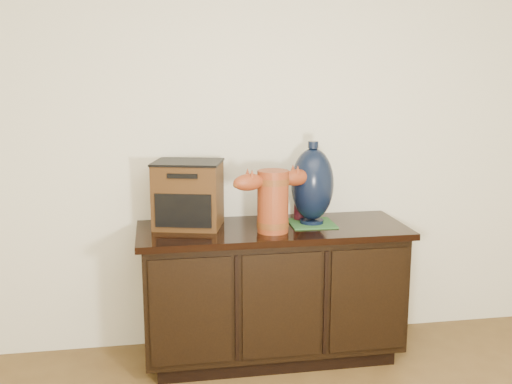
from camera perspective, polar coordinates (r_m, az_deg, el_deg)
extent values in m
plane|color=white|center=(3.43, 0.73, 6.64)|extent=(4.50, 0.00, 4.50)
cube|color=black|center=(3.51, 1.50, -14.68)|extent=(1.29, 0.45, 0.08)
cube|color=black|center=(3.37, 1.54, -9.17)|extent=(1.40, 0.50, 0.64)
cube|color=black|center=(3.27, 1.57, -3.63)|extent=(1.46, 0.56, 0.03)
cube|color=black|center=(3.08, -6.22, -11.29)|extent=(0.41, 0.01, 0.56)
cube|color=black|center=(3.14, 2.46, -10.79)|extent=(0.41, 0.01, 0.56)
cube|color=black|center=(3.26, 10.63, -10.09)|extent=(0.41, 0.01, 0.56)
cylinder|color=#963E1B|center=(3.13, 1.61, -0.90)|extent=(0.21, 0.21, 0.33)
cylinder|color=#441E0D|center=(3.15, 1.60, -3.04)|extent=(0.21, 0.21, 0.03)
cylinder|color=#441E0D|center=(3.10, 1.63, 1.07)|extent=(0.21, 0.21, 0.03)
ellipsoid|color=#963E1B|center=(3.04, -0.69, 0.94)|extent=(0.19, 0.13, 0.09)
ellipsoid|color=#963E1B|center=(3.18, 3.84, 1.38)|extent=(0.19, 0.13, 0.09)
cube|color=#422810|center=(3.26, -6.46, -0.30)|extent=(0.41, 0.36, 0.35)
cube|color=black|center=(3.13, -6.96, -1.81)|extent=(0.29, 0.08, 0.18)
cube|color=black|center=(3.22, -6.53, 2.83)|extent=(0.42, 0.37, 0.01)
cube|color=#295D2B|center=(3.33, 5.33, -2.99)|extent=(0.25, 0.25, 0.01)
cylinder|color=black|center=(3.33, 5.33, -2.77)|extent=(0.13, 0.13, 0.02)
ellipsoid|color=black|center=(3.29, 5.40, 0.74)|extent=(0.24, 0.24, 0.40)
cylinder|color=black|center=(3.25, 5.47, 4.50)|extent=(0.06, 0.06, 0.04)
cylinder|color=#560E19|center=(3.39, 4.16, -1.42)|extent=(0.06, 0.06, 0.16)
cylinder|color=silver|center=(3.37, 4.18, 0.09)|extent=(0.06, 0.06, 0.03)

